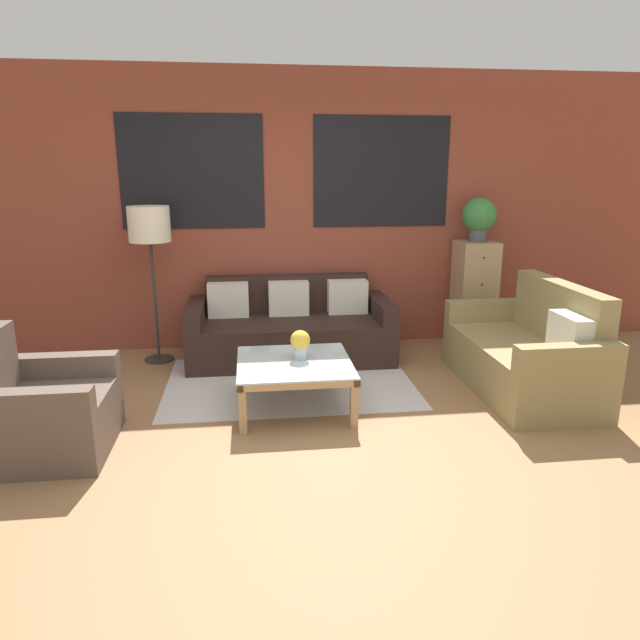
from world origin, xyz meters
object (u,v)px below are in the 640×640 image
at_px(couch_dark, 290,329).
at_px(potted_plant, 479,217).
at_px(settee_vintage, 527,355).
at_px(drawer_cabinet, 474,294).
at_px(coffee_table, 294,368).
at_px(floor_lamp, 150,230).
at_px(armchair_corner, 41,412).
at_px(flower_vase, 300,343).

bearing_deg(couch_dark, potted_plant, 6.17).
relative_size(settee_vintage, drawer_cabinet, 1.44).
bearing_deg(settee_vintage, coffee_table, -175.67).
bearing_deg(coffee_table, drawer_cabinet, 36.27).
relative_size(coffee_table, potted_plant, 1.96).
relative_size(coffee_table, floor_lamp, 0.58).
bearing_deg(couch_dark, drawer_cabinet, 6.17).
distance_m(couch_dark, drawer_cabinet, 2.00).
relative_size(armchair_corner, potted_plant, 1.88).
height_order(floor_lamp, potted_plant, potted_plant).
bearing_deg(couch_dark, armchair_corner, -135.06).
bearing_deg(armchair_corner, potted_plant, 27.92).
bearing_deg(coffee_table, potted_plant, 36.27).
distance_m(couch_dark, settee_vintage, 2.23).
bearing_deg(drawer_cabinet, couch_dark, -173.83).
bearing_deg(armchair_corner, coffee_table, 16.11).
distance_m(armchair_corner, flower_vase, 1.87).
bearing_deg(floor_lamp, potted_plant, 2.73).
bearing_deg(coffee_table, settee_vintage, 4.33).
distance_m(armchair_corner, drawer_cabinet, 4.24).
xyz_separation_m(settee_vintage, flower_vase, (-1.93, -0.10, 0.21)).
distance_m(floor_lamp, flower_vase, 1.97).
height_order(couch_dark, settee_vintage, settee_vintage).
bearing_deg(couch_dark, floor_lamp, 177.46).
xyz_separation_m(coffee_table, flower_vase, (0.05, 0.05, 0.19)).
xyz_separation_m(floor_lamp, flower_vase, (1.29, -1.28, -0.76)).
bearing_deg(floor_lamp, couch_dark, -2.54).
bearing_deg(floor_lamp, flower_vase, -44.80).
distance_m(coffee_table, floor_lamp, 2.05).
distance_m(settee_vintage, drawer_cabinet, 1.36).
bearing_deg(settee_vintage, drawer_cabinet, 87.94).
bearing_deg(drawer_cabinet, potted_plant, 90.00).
distance_m(couch_dark, flower_vase, 1.25).
height_order(couch_dark, potted_plant, potted_plant).
relative_size(settee_vintage, floor_lamp, 1.06).
xyz_separation_m(settee_vintage, drawer_cabinet, (0.05, 1.34, 0.24)).
distance_m(drawer_cabinet, flower_vase, 2.44).
relative_size(couch_dark, coffee_table, 2.26).
relative_size(couch_dark, settee_vintage, 1.25).
distance_m(coffee_table, potted_plant, 2.72).
relative_size(coffee_table, drawer_cabinet, 0.79).
height_order(coffee_table, floor_lamp, floor_lamp).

